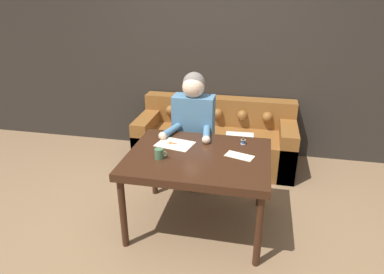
{
  "coord_description": "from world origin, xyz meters",
  "views": [
    {
      "loc": [
        0.63,
        -2.6,
        2.08
      ],
      "look_at": [
        0.04,
        0.21,
        0.84
      ],
      "focal_mm": 32.0,
      "sensor_mm": 36.0,
      "label": 1
    }
  ],
  "objects": [
    {
      "name": "dining_table",
      "position": [
        0.13,
        0.07,
        0.67
      ],
      "size": [
        1.25,
        0.98,
        0.74
      ],
      "color": "#381E11",
      "rests_on": "ground_plane"
    },
    {
      "name": "ground_plane",
      "position": [
        0.0,
        0.0,
        0.0
      ],
      "size": [
        16.0,
        16.0,
        0.0
      ],
      "primitive_type": "plane",
      "color": "#846647"
    },
    {
      "name": "person",
      "position": [
        -0.05,
        0.72,
        0.69
      ],
      "size": [
        0.51,
        0.59,
        1.32
      ],
      "color": "#33281E",
      "rests_on": "ground_plane"
    },
    {
      "name": "couch",
      "position": [
        0.1,
        1.4,
        0.3
      ],
      "size": [
        1.96,
        0.82,
        0.8
      ],
      "color": "brown",
      "rests_on": "ground_plane"
    },
    {
      "name": "pattern_paper_offcut",
      "position": [
        0.48,
        0.11,
        0.74
      ],
      "size": [
        0.27,
        0.19,
        0.0
      ],
      "color": "beige",
      "rests_on": "dining_table"
    },
    {
      "name": "scissors",
      "position": [
        -0.14,
        0.24,
        0.74
      ],
      "size": [
        0.22,
        0.08,
        0.01
      ],
      "color": "silver",
      "rests_on": "dining_table"
    },
    {
      "name": "mug",
      "position": [
        -0.19,
        -0.07,
        0.78
      ],
      "size": [
        0.11,
        0.08,
        0.09
      ],
      "color": "#47704C",
      "rests_on": "dining_table"
    },
    {
      "name": "pattern_paper_main",
      "position": [
        -0.13,
        0.24,
        0.74
      ],
      "size": [
        0.38,
        0.31,
        0.0
      ],
      "color": "beige",
      "rests_on": "dining_table"
    },
    {
      "name": "thread_spool",
      "position": [
        0.5,
        0.38,
        0.76
      ],
      "size": [
        0.04,
        0.04,
        0.05
      ],
      "color": "#3366B2",
      "rests_on": "dining_table"
    },
    {
      "name": "wall_back",
      "position": [
        0.0,
        1.81,
        1.3
      ],
      "size": [
        8.0,
        0.06,
        2.6
      ],
      "color": "#2D2823",
      "rests_on": "ground_plane"
    }
  ]
}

